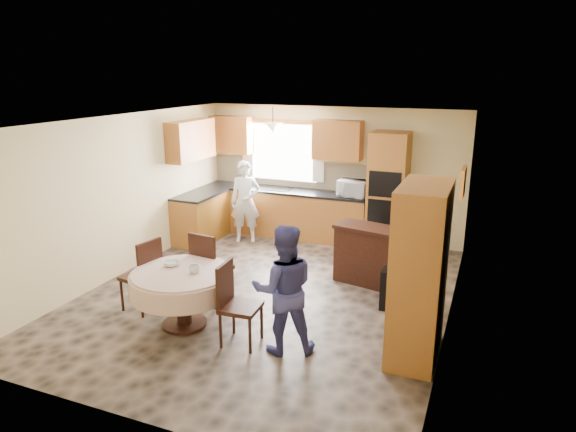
% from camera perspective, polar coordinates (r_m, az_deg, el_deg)
% --- Properties ---
extents(floor, '(5.00, 6.00, 0.01)m').
position_cam_1_polar(floor, '(7.55, -2.26, -8.72)').
color(floor, '#6F5B4D').
rests_on(floor, ground).
extents(ceiling, '(5.00, 6.00, 0.01)m').
position_cam_1_polar(ceiling, '(6.89, -2.49, 10.53)').
color(ceiling, white).
rests_on(ceiling, wall_back).
extents(wall_back, '(5.00, 0.02, 2.50)m').
position_cam_1_polar(wall_back, '(9.86, 4.88, 4.77)').
color(wall_back, beige).
rests_on(wall_back, floor).
extents(wall_front, '(5.00, 0.02, 2.50)m').
position_cam_1_polar(wall_front, '(4.72, -17.78, -8.59)').
color(wall_front, beige).
rests_on(wall_front, floor).
extents(wall_left, '(0.02, 6.00, 2.50)m').
position_cam_1_polar(wall_left, '(8.44, -18.03, 2.14)').
color(wall_left, beige).
rests_on(wall_left, floor).
extents(wall_right, '(0.02, 6.00, 2.50)m').
position_cam_1_polar(wall_right, '(6.53, 18.04, -1.76)').
color(wall_right, beige).
rests_on(wall_right, floor).
extents(window, '(1.40, 0.03, 1.10)m').
position_cam_1_polar(window, '(10.11, -0.56, 7.12)').
color(window, white).
rests_on(window, wall_back).
extents(curtain_left, '(0.22, 0.02, 1.15)m').
position_cam_1_polar(curtain_left, '(10.37, -4.53, 7.57)').
color(curtain_left, white).
rests_on(curtain_left, wall_back).
extents(curtain_right, '(0.22, 0.02, 1.15)m').
position_cam_1_polar(curtain_right, '(9.80, 3.41, 7.11)').
color(curtain_right, white).
rests_on(curtain_right, wall_back).
extents(base_cab_back, '(3.30, 0.60, 0.88)m').
position_cam_1_polar(base_cab_back, '(10.05, -0.37, 0.30)').
color(base_cab_back, '#C17033').
rests_on(base_cab_back, floor).
extents(counter_back, '(3.30, 0.64, 0.04)m').
position_cam_1_polar(counter_back, '(9.94, -0.37, 2.85)').
color(counter_back, black).
rests_on(counter_back, base_cab_back).
extents(base_cab_left, '(0.60, 1.20, 0.88)m').
position_cam_1_polar(base_cab_left, '(9.88, -9.64, -0.22)').
color(base_cab_left, '#C17033').
rests_on(base_cab_left, floor).
extents(counter_left, '(0.64, 1.20, 0.04)m').
position_cam_1_polar(counter_left, '(9.76, -9.77, 2.38)').
color(counter_left, black).
rests_on(counter_left, base_cab_left).
extents(backsplash, '(3.30, 0.02, 0.55)m').
position_cam_1_polar(backsplash, '(10.14, 0.25, 4.74)').
color(backsplash, beige).
rests_on(backsplash, wall_back).
extents(wall_cab_left, '(0.85, 0.33, 0.72)m').
position_cam_1_polar(wall_cab_left, '(10.39, -6.30, 8.99)').
color(wall_cab_left, '#C46831').
rests_on(wall_cab_left, wall_back).
extents(wall_cab_right, '(0.90, 0.33, 0.72)m').
position_cam_1_polar(wall_cab_right, '(9.55, 5.54, 8.41)').
color(wall_cab_right, '#C46831').
rests_on(wall_cab_right, wall_back).
extents(wall_cab_side, '(0.33, 1.20, 0.72)m').
position_cam_1_polar(wall_cab_side, '(9.65, -10.74, 8.28)').
color(wall_cab_side, '#C46831').
rests_on(wall_cab_side, wall_left).
extents(oven_tower, '(0.66, 0.62, 2.12)m').
position_cam_1_polar(oven_tower, '(9.33, 11.04, 2.70)').
color(oven_tower, '#C17033').
rests_on(oven_tower, floor).
extents(oven_upper, '(0.56, 0.01, 0.45)m').
position_cam_1_polar(oven_upper, '(8.99, 10.70, 3.46)').
color(oven_upper, black).
rests_on(oven_upper, oven_tower).
extents(oven_lower, '(0.56, 0.01, 0.45)m').
position_cam_1_polar(oven_lower, '(9.10, 10.54, 0.38)').
color(oven_lower, black).
rests_on(oven_lower, oven_tower).
extents(pendant, '(0.36, 0.36, 0.18)m').
position_cam_1_polar(pendant, '(9.61, -1.69, 9.78)').
color(pendant, beige).
rests_on(pendant, ceiling).
extents(sideboard, '(1.26, 0.72, 0.85)m').
position_cam_1_polar(sideboard, '(7.86, 9.47, -4.59)').
color(sideboard, '#38180F').
rests_on(sideboard, floor).
extents(space_heater, '(0.41, 0.29, 0.56)m').
position_cam_1_polar(space_heater, '(7.17, 11.96, -8.04)').
color(space_heater, black).
rests_on(space_heater, floor).
extents(cupboard, '(0.52, 1.04, 1.99)m').
position_cam_1_polar(cupboard, '(5.86, 14.42, -6.15)').
color(cupboard, '#C17033').
rests_on(cupboard, floor).
extents(dining_table, '(1.29, 1.29, 0.74)m').
position_cam_1_polar(dining_table, '(6.61, -11.66, -7.36)').
color(dining_table, '#38180F').
rests_on(dining_table, floor).
extents(chair_left, '(0.50, 0.50, 1.01)m').
position_cam_1_polar(chair_left, '(7.13, -15.62, -5.99)').
color(chair_left, '#38180F').
rests_on(chair_left, floor).
extents(chair_back, '(0.50, 0.50, 1.04)m').
position_cam_1_polar(chair_back, '(7.14, -8.84, -5.38)').
color(chair_back, '#38180F').
rests_on(chair_back, floor).
extents(chair_right, '(0.46, 0.46, 1.00)m').
position_cam_1_polar(chair_right, '(6.13, -5.99, -9.23)').
color(chair_right, '#38180F').
rests_on(chair_right, floor).
extents(framed_picture, '(0.06, 0.52, 0.43)m').
position_cam_1_polar(framed_picture, '(7.83, 18.86, 3.56)').
color(framed_picture, '#C7893A').
rests_on(framed_picture, wall_right).
extents(microwave, '(0.58, 0.43, 0.30)m').
position_cam_1_polar(microwave, '(9.42, 7.29, 3.06)').
color(microwave, silver).
rests_on(microwave, counter_back).
extents(person_sink, '(0.65, 0.54, 1.54)m').
position_cam_1_polar(person_sink, '(9.65, -4.76, 1.59)').
color(person_sink, silver).
rests_on(person_sink, floor).
extents(person_dining, '(0.92, 0.85, 1.52)m').
position_cam_1_polar(person_dining, '(5.85, -0.48, -8.16)').
color(person_dining, navy).
rests_on(person_dining, floor).
extents(bowl_sideboard, '(0.25, 0.25, 0.05)m').
position_cam_1_polar(bowl_sideboard, '(7.77, 7.83, -1.27)').
color(bowl_sideboard, '#B2B2B2').
rests_on(bowl_sideboard, sideboard).
extents(bottle_sideboard, '(0.11, 0.11, 0.28)m').
position_cam_1_polar(bottle_sideboard, '(7.61, 12.78, -1.00)').
color(bottle_sideboard, silver).
rests_on(bottle_sideboard, sideboard).
extents(cup_table, '(0.17, 0.17, 0.10)m').
position_cam_1_polar(cup_table, '(6.44, -10.38, -5.83)').
color(cup_table, '#B2B2B2').
rests_on(cup_table, dining_table).
extents(bowl_table, '(0.26, 0.26, 0.06)m').
position_cam_1_polar(bowl_table, '(6.74, -12.81, -5.19)').
color(bowl_table, '#B2B2B2').
rests_on(bowl_table, dining_table).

